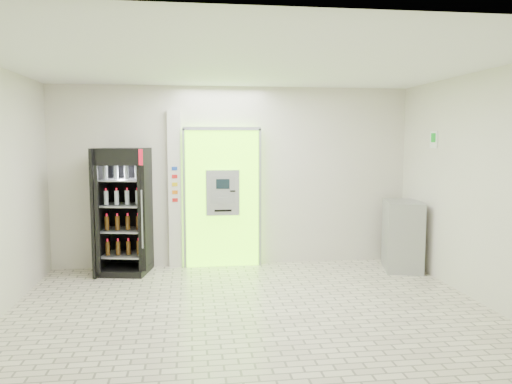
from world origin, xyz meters
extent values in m
plane|color=beige|center=(0.00, 0.00, 0.00)|extent=(6.00, 6.00, 0.00)
plane|color=silver|center=(0.00, 2.50, 1.50)|extent=(6.00, 0.00, 6.00)
plane|color=silver|center=(0.00, -2.50, 1.50)|extent=(6.00, 0.00, 6.00)
plane|color=silver|center=(3.00, 0.00, 1.50)|extent=(0.00, 5.00, 5.00)
plane|color=white|center=(0.00, 0.00, 3.00)|extent=(6.00, 6.00, 0.00)
cube|color=#7CFF12|center=(-0.20, 2.43, 1.15)|extent=(1.20, 0.12, 2.30)
cube|color=gray|center=(-0.20, 2.36, 2.30)|extent=(1.28, 0.04, 0.06)
cube|color=gray|center=(-0.83, 2.36, 1.15)|extent=(0.04, 0.04, 2.30)
cube|color=gray|center=(0.43, 2.36, 1.15)|extent=(0.04, 0.04, 2.30)
cube|color=black|center=(-0.10, 2.38, 0.50)|extent=(0.62, 0.01, 0.67)
cube|color=black|center=(-0.54, 2.38, 1.98)|extent=(0.22, 0.01, 0.18)
cube|color=#999BA0|center=(-0.20, 2.32, 1.25)|extent=(0.55, 0.12, 0.75)
cube|color=black|center=(-0.20, 2.25, 1.40)|extent=(0.22, 0.01, 0.16)
cube|color=gray|center=(-0.20, 2.25, 1.12)|extent=(0.16, 0.01, 0.12)
cube|color=black|center=(-0.04, 2.25, 1.28)|extent=(0.09, 0.01, 0.02)
cube|color=black|center=(-0.20, 2.25, 0.96)|extent=(0.28, 0.01, 0.03)
cube|color=silver|center=(-0.98, 2.45, 1.30)|extent=(0.22, 0.10, 2.60)
cube|color=#193FB2|center=(-0.98, 2.40, 1.65)|extent=(0.09, 0.01, 0.06)
cube|color=red|center=(-0.98, 2.40, 1.52)|extent=(0.09, 0.01, 0.06)
cube|color=yellow|center=(-0.98, 2.40, 1.39)|extent=(0.09, 0.01, 0.06)
cube|color=orange|center=(-0.98, 2.40, 1.26)|extent=(0.09, 0.01, 0.06)
cube|color=red|center=(-0.98, 2.40, 1.13)|extent=(0.09, 0.01, 0.06)
cube|color=black|center=(-1.79, 2.15, 1.00)|extent=(0.87, 0.81, 1.99)
cube|color=black|center=(-1.79, 2.47, 1.00)|extent=(0.74, 0.20, 1.99)
cube|color=red|center=(-1.79, 1.82, 1.86)|extent=(0.72, 0.15, 0.24)
cube|color=white|center=(-1.79, 1.81, 1.86)|extent=(0.41, 0.09, 0.07)
cube|color=black|center=(-1.79, 2.15, 0.05)|extent=(0.87, 0.81, 0.10)
cylinder|color=gray|center=(-1.46, 1.79, 0.92)|extent=(0.03, 0.03, 0.90)
cube|color=gray|center=(-1.79, 2.15, 0.30)|extent=(0.73, 0.69, 0.02)
cube|color=gray|center=(-1.79, 2.15, 0.70)|extent=(0.73, 0.69, 0.02)
cube|color=gray|center=(-1.79, 2.15, 1.09)|extent=(0.73, 0.69, 0.02)
cube|color=gray|center=(-1.79, 2.15, 1.49)|extent=(0.73, 0.69, 0.02)
cube|color=#999BA0|center=(2.71, 1.81, 0.56)|extent=(0.76, 0.96, 1.12)
cube|color=gray|center=(2.43, 1.81, 0.62)|extent=(0.21, 0.80, 0.01)
cube|color=white|center=(2.99, 1.40, 2.12)|extent=(0.02, 0.22, 0.26)
cube|color=#0B7F19|center=(2.98, 1.40, 2.15)|extent=(0.00, 0.14, 0.14)
camera|label=1|loc=(-0.73, -5.85, 2.12)|focal=35.00mm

